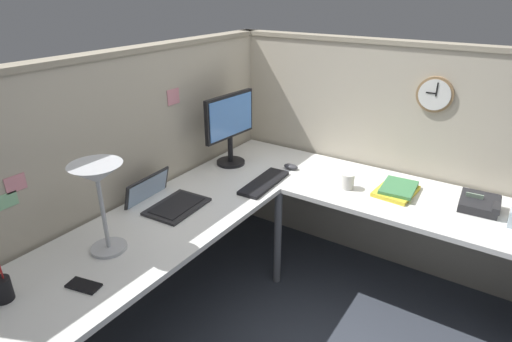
% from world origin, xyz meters
% --- Properties ---
extents(ground_plane, '(6.80, 6.80, 0.00)m').
position_xyz_m(ground_plane, '(0.00, 0.00, 0.00)').
color(ground_plane, '#383D47').
extents(cubicle_wall_back, '(2.57, 0.12, 1.58)m').
position_xyz_m(cubicle_wall_back, '(-0.36, 0.87, 0.79)').
color(cubicle_wall_back, '#B7AD99').
rests_on(cubicle_wall_back, ground).
extents(cubicle_wall_right, '(0.12, 2.37, 1.58)m').
position_xyz_m(cubicle_wall_right, '(0.87, -0.27, 0.79)').
color(cubicle_wall_right, '#B7AD99').
rests_on(cubicle_wall_right, ground).
extents(desk, '(2.35, 2.15, 0.73)m').
position_xyz_m(desk, '(-0.15, -0.05, 0.63)').
color(desk, white).
rests_on(desk, ground).
extents(monitor, '(0.46, 0.20, 0.50)m').
position_xyz_m(monitor, '(0.30, 0.64, 1.02)').
color(monitor, black).
rests_on(monitor, desk).
extents(laptop, '(0.36, 0.40, 0.22)m').
position_xyz_m(laptop, '(-0.40, 0.61, 0.75)').
color(laptop, '#232326').
rests_on(laptop, desk).
extents(keyboard, '(0.44, 0.16, 0.02)m').
position_xyz_m(keyboard, '(0.14, 0.26, 0.74)').
color(keyboard, black).
rests_on(keyboard, desk).
extents(computer_mouse, '(0.06, 0.10, 0.03)m').
position_xyz_m(computer_mouse, '(0.45, 0.24, 0.75)').
color(computer_mouse, '#38383D').
rests_on(computer_mouse, desk).
extents(desk_lamp_dome, '(0.24, 0.24, 0.44)m').
position_xyz_m(desk_lamp_dome, '(-0.87, 0.50, 1.09)').
color(desk_lamp_dome, '#B7BABF').
rests_on(desk_lamp_dome, desk).
extents(pen_cup, '(0.08, 0.08, 0.18)m').
position_xyz_m(pen_cup, '(-1.34, 0.57, 0.78)').
color(pen_cup, black).
rests_on(pen_cup, desk).
extents(cell_phone, '(0.10, 0.16, 0.01)m').
position_xyz_m(cell_phone, '(-1.11, 0.37, 0.73)').
color(cell_phone, black).
rests_on(cell_phone, desk).
extents(office_phone, '(0.20, 0.21, 0.11)m').
position_xyz_m(office_phone, '(0.52, -0.94, 0.77)').
color(office_phone, '#232326').
rests_on(office_phone, desk).
extents(book_stack, '(0.30, 0.23, 0.04)m').
position_xyz_m(book_stack, '(0.49, -0.48, 0.75)').
color(book_stack, yellow).
rests_on(book_stack, desk).
extents(coffee_mug, '(0.08, 0.08, 0.10)m').
position_xyz_m(coffee_mug, '(0.38, -0.20, 0.78)').
color(coffee_mug, silver).
rests_on(coffee_mug, desk).
extents(wall_clock, '(0.04, 0.22, 0.22)m').
position_xyz_m(wall_clock, '(0.82, -0.55, 1.28)').
color(wall_clock, olive).
extents(pinned_note_leftmost, '(0.09, 0.00, 0.07)m').
position_xyz_m(pinned_note_leftmost, '(-1.13, 0.82, 1.01)').
color(pinned_note_leftmost, '#8CCC99').
extents(pinned_note_middle, '(0.10, 0.00, 0.10)m').
position_xyz_m(pinned_note_middle, '(-0.04, 0.82, 1.26)').
color(pinned_note_middle, pink).
extents(pinned_note_rightmost, '(0.09, 0.00, 0.08)m').
position_xyz_m(pinned_note_rightmost, '(-1.07, 0.82, 1.08)').
color(pinned_note_rightmost, pink).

